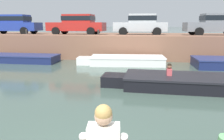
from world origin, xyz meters
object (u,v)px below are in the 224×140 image
at_px(motorboat_passing, 181,82).
at_px(mooring_bollard_mid, 98,32).
at_px(boat_moored_central_white, 124,60).
at_px(car_centre_silver, 141,24).
at_px(car_right_inner_grey, 216,24).
at_px(car_left_inner_red, 77,24).
at_px(car_leftmost_blue, 13,24).
at_px(boat_moored_west_navy, 21,58).
at_px(mooring_bollard_west, 27,32).

bearing_deg(motorboat_passing, mooring_bollard_mid, 125.51).
distance_m(boat_moored_central_white, motorboat_passing, 5.63).
height_order(car_centre_silver, car_right_inner_grey, same).
bearing_deg(car_left_inner_red, car_leftmost_blue, 179.94).
bearing_deg(car_right_inner_grey, boat_moored_west_navy, -168.36).
bearing_deg(car_centre_silver, car_left_inner_red, -179.96).
xyz_separation_m(boat_moored_west_navy, car_leftmost_blue, (-2.01, 2.76, 2.33)).
distance_m(boat_moored_west_navy, car_centre_silver, 8.87).
distance_m(car_left_inner_red, car_right_inner_grey, 10.09).
distance_m(boat_moored_west_navy, mooring_bollard_mid, 5.64).
distance_m(car_centre_silver, mooring_bollard_mid, 3.25).
height_order(car_leftmost_blue, car_centre_silver, same).
bearing_deg(mooring_bollard_west, boat_moored_west_navy, -79.09).
relative_size(boat_moored_central_white, motorboat_passing, 0.91).
distance_m(car_left_inner_red, mooring_bollard_mid, 2.27).
xyz_separation_m(boat_moored_west_navy, car_right_inner_grey, (13.37, 2.75, 2.33)).
xyz_separation_m(car_right_inner_grey, mooring_bollard_mid, (-8.24, -1.17, -0.61)).
xyz_separation_m(motorboat_passing, car_leftmost_blue, (-11.85, 7.76, 2.32)).
bearing_deg(motorboat_passing, car_centre_silver, 102.58).
xyz_separation_m(boat_moored_central_white, mooring_bollard_west, (-7.40, 1.68, 1.70)).
bearing_deg(car_left_inner_red, mooring_bollard_mid, -32.06).
height_order(boat_moored_west_navy, car_leftmost_blue, car_leftmost_blue).
xyz_separation_m(car_centre_silver, mooring_bollard_mid, (-2.97, -1.16, -0.61)).
distance_m(boat_moored_central_white, mooring_bollard_west, 7.78).
height_order(car_left_inner_red, mooring_bollard_west, car_left_inner_red).
relative_size(car_centre_silver, mooring_bollard_west, 8.68).
distance_m(car_leftmost_blue, car_right_inner_grey, 15.38).
xyz_separation_m(boat_moored_central_white, car_leftmost_blue, (-9.11, 2.85, 2.31)).
relative_size(car_right_inner_grey, mooring_bollard_mid, 9.40).
relative_size(mooring_bollard_west, mooring_bollard_mid, 1.00).
relative_size(boat_moored_west_navy, car_right_inner_grey, 1.34).
bearing_deg(car_right_inner_grey, mooring_bollard_west, -175.13).
bearing_deg(motorboat_passing, mooring_bollard_west, 146.96).
xyz_separation_m(car_left_inner_red, car_right_inner_grey, (10.09, 0.00, -0.00)).
bearing_deg(mooring_bollard_mid, boat_moored_central_white, -40.53).
distance_m(car_centre_silver, car_right_inner_grey, 5.27).
distance_m(car_centre_silver, mooring_bollard_west, 8.51).
xyz_separation_m(boat_moored_west_navy, boat_moored_central_white, (7.09, -0.09, 0.02)).
bearing_deg(car_centre_silver, car_right_inner_grey, 0.02).
height_order(car_left_inner_red, car_centre_silver, same).
relative_size(boat_moored_west_navy, boat_moored_central_white, 1.00).
distance_m(motorboat_passing, car_left_inner_red, 10.42).
distance_m(car_leftmost_blue, car_left_inner_red, 5.29).
xyz_separation_m(boat_moored_west_navy, car_left_inner_red, (3.27, 2.75, 2.33)).
distance_m(motorboat_passing, car_right_inner_grey, 8.84).
xyz_separation_m(car_centre_silver, mooring_bollard_west, (-8.41, -1.16, -0.61)).
bearing_deg(boat_moored_central_white, car_left_inner_red, 143.35).
bearing_deg(car_leftmost_blue, boat_moored_central_white, -17.35).
distance_m(car_right_inner_grey, mooring_bollard_west, 13.74).
bearing_deg(car_left_inner_red, car_right_inner_grey, 0.03).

